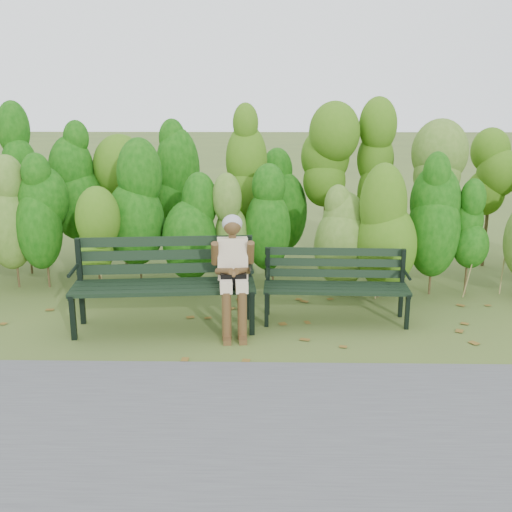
{
  "coord_description": "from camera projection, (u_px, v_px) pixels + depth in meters",
  "views": [
    {
      "loc": [
        0.13,
        -6.33,
        2.52
      ],
      "look_at": [
        0.0,
        0.35,
        0.75
      ],
      "focal_mm": 42.0,
      "sensor_mm": 36.0,
      "label": 1
    }
  ],
  "objects": [
    {
      "name": "seated_woman",
      "position": [
        233.0,
        266.0,
        6.52
      ],
      "size": [
        0.49,
        0.71,
        1.29
      ],
      "color": "beige",
      "rests_on": "ground"
    },
    {
      "name": "leaf_litter",
      "position": [
        290.0,
        335.0,
        6.57
      ],
      "size": [
        5.85,
        1.71,
        0.01
      ],
      "color": "brown",
      "rests_on": "ground"
    },
    {
      "name": "ground",
      "position": [
        255.0,
        328.0,
        6.77
      ],
      "size": [
        80.0,
        80.0,
        0.0
      ],
      "primitive_type": "plane",
      "color": "#455626"
    },
    {
      "name": "footpath",
      "position": [
        249.0,
        433.0,
        4.64
      ],
      "size": [
        60.0,
        2.5,
        0.01
      ],
      "primitive_type": "cube",
      "color": "#474749",
      "rests_on": "ground"
    },
    {
      "name": "hedge_band",
      "position": [
        258.0,
        192.0,
        8.25
      ],
      "size": [
        11.04,
        1.67,
        2.42
      ],
      "color": "#47381E",
      "rests_on": "ground"
    },
    {
      "name": "bench_left",
      "position": [
        165.0,
        276.0,
        6.7
      ],
      "size": [
        2.06,
        0.84,
        1.0
      ],
      "color": "black",
      "rests_on": "ground"
    },
    {
      "name": "bench_right",
      "position": [
        335.0,
        279.0,
        6.93
      ],
      "size": [
        1.66,
        0.59,
        0.82
      ],
      "color": "black",
      "rests_on": "ground"
    }
  ]
}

